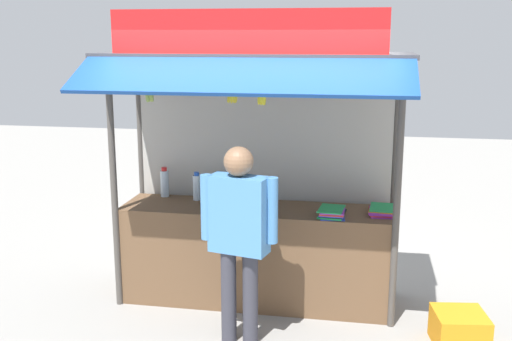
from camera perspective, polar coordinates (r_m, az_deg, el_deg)
The scene contains 14 objects.
ground_plane at distance 5.89m, azimuth 0.00°, elevation -12.06°, with size 20.00×20.00×0.00m, color gray.
stall_counter at distance 5.71m, azimuth 0.00°, elevation -7.91°, with size 2.48×0.61×0.91m, color brown.
stall_structure at distance 5.49m, azimuth 0.14°, elevation 3.59°, with size 2.68×1.43×2.66m.
water_bottle_left at distance 5.82m, azimuth -5.58°, elevation -1.55°, with size 0.08×0.08×0.27m.
water_bottle_mid_right at distance 5.73m, azimuth -4.11°, elevation -1.82°, with size 0.07×0.07×0.26m.
water_bottle_front_left at distance 5.99m, azimuth -8.59°, elevation -1.15°, with size 0.08×0.08×0.29m.
magazine_stack_back_right at distance 5.35m, azimuth 7.16°, elevation -3.91°, with size 0.25×0.33×0.07m.
magazine_stack_far_right at distance 5.47m, azimuth 11.73°, elevation -3.71°, with size 0.24×0.33×0.07m.
magazine_stack_far_left at distance 5.45m, azimuth -1.66°, elevation -3.56°, with size 0.23×0.30×0.06m.
banana_bunch_inner_left at distance 5.00m, azimuth -2.25°, elevation 7.25°, with size 0.11×0.10×0.27m.
banana_bunch_inner_right at distance 4.95m, azimuth 0.57°, elevation 6.99°, with size 0.09×0.08×0.28m.
banana_bunch_rightmost at distance 5.20m, azimuth -9.99°, elevation 7.20°, with size 0.11×0.11×0.27m.
vendor_person at distance 4.79m, azimuth -1.60°, elevation -5.37°, with size 0.62×0.30×1.63m.
plastic_crate at distance 5.30m, azimuth 18.58°, elevation -13.98°, with size 0.40×0.40×0.28m, color orange.
Camera 1 is at (0.96, -5.26, 2.46)m, focal length 42.54 mm.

